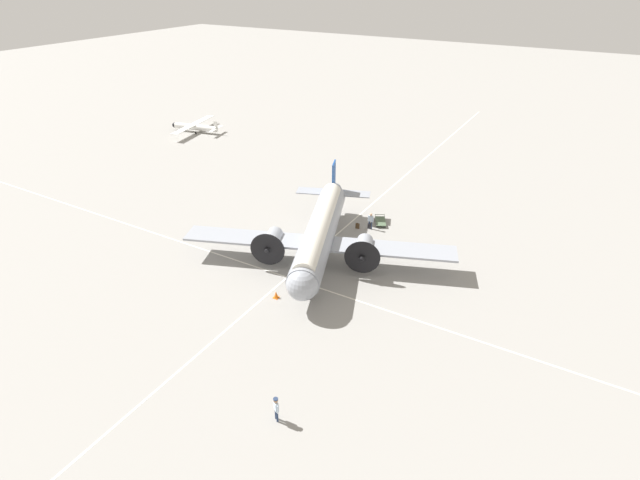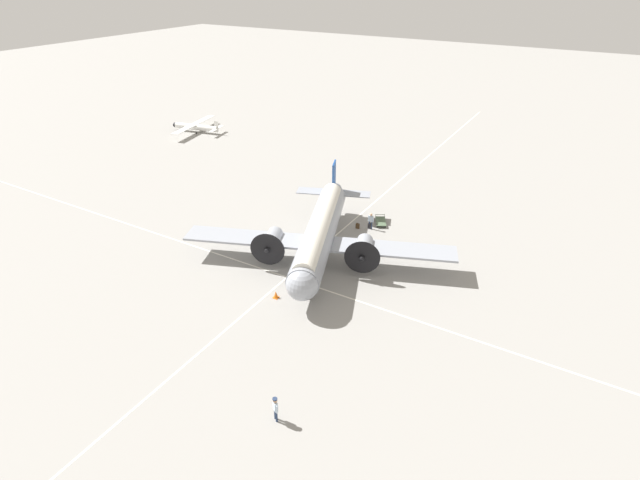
% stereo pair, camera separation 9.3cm
% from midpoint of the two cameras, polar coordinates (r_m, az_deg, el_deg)
% --- Properties ---
extents(ground_plane, '(300.00, 300.00, 0.00)m').
position_cam_midpoint_polar(ground_plane, '(47.16, -0.06, -1.87)').
color(ground_plane, gray).
extents(apron_line_eastwest, '(120.00, 0.16, 0.01)m').
position_cam_midpoint_polar(apron_line_eastwest, '(43.88, -3.07, -4.52)').
color(apron_line_eastwest, silver).
rests_on(apron_line_eastwest, ground_plane).
extents(apron_line_northsouth, '(0.16, 120.00, 0.01)m').
position_cam_midpoint_polar(apron_line_northsouth, '(47.46, -0.78, -1.65)').
color(apron_line_northsouth, silver).
rests_on(apron_line_northsouth, ground_plane).
extents(airliner_main, '(23.97, 19.69, 6.04)m').
position_cam_midpoint_polar(airliner_main, '(45.49, -0.15, 0.66)').
color(airliner_main, '#9399A3').
rests_on(airliner_main, ground_plane).
extents(crew_foreground, '(0.52, 0.42, 1.81)m').
position_cam_midpoint_polar(crew_foreground, '(31.44, -5.13, -18.44)').
color(crew_foreground, navy).
rests_on(crew_foreground, ground_plane).
extents(passenger_boarding, '(0.62, 0.29, 1.81)m').
position_cam_midpoint_polar(passenger_boarding, '(51.75, 5.76, 2.36)').
color(passenger_boarding, navy).
rests_on(passenger_boarding, ground_plane).
extents(suitcase_near_door, '(0.39, 0.15, 0.65)m').
position_cam_midpoint_polar(suitcase_near_door, '(52.14, 5.64, 1.59)').
color(suitcase_near_door, '#232328').
rests_on(suitcase_near_door, ground_plane).
extents(suitcase_upright_spare, '(0.38, 0.19, 0.60)m').
position_cam_midpoint_polar(suitcase_upright_spare, '(52.12, 4.25, 1.62)').
color(suitcase_upright_spare, '#47331E').
rests_on(suitcase_upright_spare, ground_plane).
extents(baggage_cart, '(1.98, 2.47, 0.56)m').
position_cam_midpoint_polar(baggage_cart, '(53.34, 6.88, 2.15)').
color(baggage_cart, '#4C6047').
rests_on(baggage_cart, ground_plane).
extents(light_aircraft_distant, '(8.63, 11.45, 2.17)m').
position_cam_midpoint_polar(light_aircraft_distant, '(85.90, -14.20, 12.44)').
color(light_aircraft_distant, white).
rests_on(light_aircraft_distant, ground_plane).
extents(traffic_cone, '(0.47, 0.47, 0.62)m').
position_cam_midpoint_polar(traffic_cone, '(41.57, -5.11, -6.26)').
color(traffic_cone, orange).
rests_on(traffic_cone, ground_plane).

